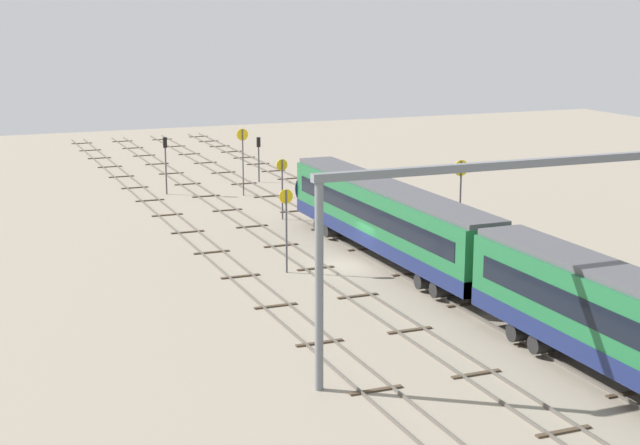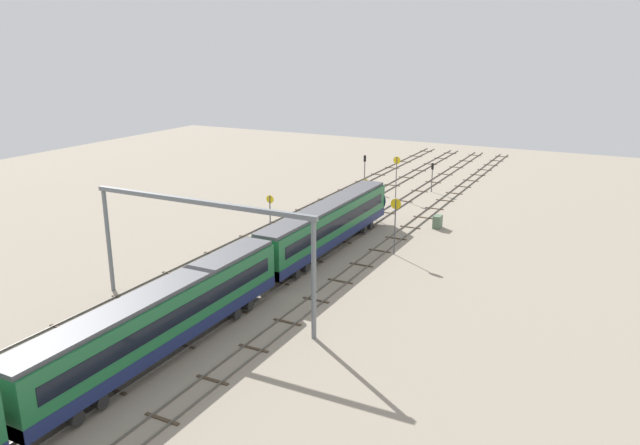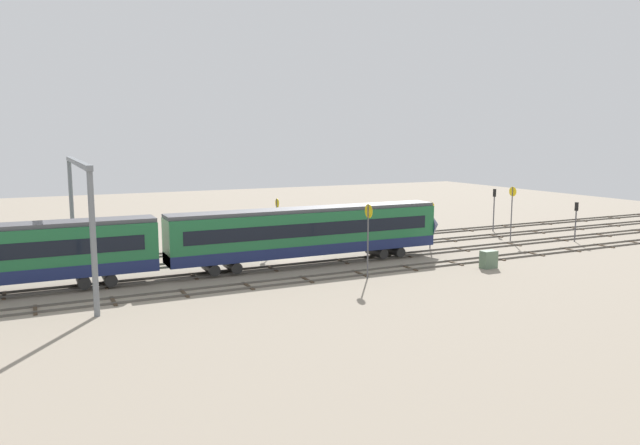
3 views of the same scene
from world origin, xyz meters
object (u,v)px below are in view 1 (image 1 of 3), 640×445
at_px(speed_sign_far_trackside, 460,189).
at_px(signal_light_trackside_approach, 259,153).
at_px(relay_cabinet, 401,203).
at_px(speed_sign_near_foreground, 286,220).
at_px(speed_sign_mid_trackside, 282,181).
at_px(overhead_gantry, 525,209).
at_px(speed_sign_distant_end, 243,152).
at_px(signal_light_trackside_departure, 165,157).

height_order(speed_sign_far_trackside, signal_light_trackside_approach, speed_sign_far_trackside).
bearing_deg(relay_cabinet, speed_sign_near_foreground, 132.51).
relative_size(speed_sign_far_trackside, relay_cabinet, 3.95).
bearing_deg(speed_sign_near_foreground, speed_sign_mid_trackside, -18.98).
relative_size(speed_sign_near_foreground, relay_cabinet, 3.49).
xyz_separation_m(overhead_gantry, speed_sign_near_foreground, (17.70, 4.77, -3.67)).
relative_size(overhead_gantry, speed_sign_mid_trackside, 4.38).
bearing_deg(speed_sign_distant_end, relay_cabinet, -140.42).
bearing_deg(signal_light_trackside_approach, overhead_gantry, 175.67).
bearing_deg(speed_sign_far_trackside, signal_light_trackside_departure, 29.23).
xyz_separation_m(signal_light_trackside_approach, relay_cabinet, (-17.04, -6.03, -2.01)).
bearing_deg(signal_light_trackside_departure, speed_sign_mid_trackside, -156.35).
distance_m(speed_sign_far_trackside, signal_light_trackside_departure, 29.05).
bearing_deg(overhead_gantry, speed_sign_distant_end, -0.41).
distance_m(speed_sign_near_foreground, speed_sign_far_trackside, 13.46).
bearing_deg(relay_cabinet, signal_light_trackside_approach, 19.49).
distance_m(overhead_gantry, speed_sign_near_foreground, 18.69).
distance_m(speed_sign_near_foreground, speed_sign_distant_end, 25.06).
xyz_separation_m(speed_sign_distant_end, signal_light_trackside_approach, (5.72, -3.33, -1.03)).
relative_size(signal_light_trackside_approach, signal_light_trackside_departure, 0.84).
height_order(speed_sign_distant_end, relay_cabinet, speed_sign_distant_end).
distance_m(speed_sign_near_foreground, signal_light_trackside_approach, 31.41).
xyz_separation_m(speed_sign_mid_trackside, speed_sign_distant_end, (10.28, -0.17, 0.78)).
xyz_separation_m(speed_sign_near_foreground, signal_light_trackside_approach, (30.26, -8.40, -0.54)).
xyz_separation_m(speed_sign_near_foreground, speed_sign_mid_trackside, (14.25, -4.90, -0.29)).
distance_m(speed_sign_mid_trackside, signal_light_trackside_departure, 14.52).
height_order(signal_light_trackside_departure, relay_cabinet, signal_light_trackside_departure).
bearing_deg(signal_light_trackside_approach, speed_sign_mid_trackside, 167.68).
distance_m(speed_sign_far_trackside, relay_cabinet, 11.52).
height_order(overhead_gantry, speed_sign_far_trackside, overhead_gantry).
relative_size(speed_sign_mid_trackside, speed_sign_far_trackside, 0.80).
bearing_deg(signal_light_trackside_departure, speed_sign_distant_end, -116.72).
relative_size(speed_sign_near_foreground, speed_sign_distant_end, 0.89).
bearing_deg(speed_sign_distant_end, signal_light_trackside_approach, -30.16).
height_order(overhead_gantry, speed_sign_distant_end, overhead_gantry).
bearing_deg(relay_cabinet, speed_sign_mid_trackside, 83.81).
relative_size(speed_sign_mid_trackside, signal_light_trackside_departure, 0.93).
distance_m(speed_sign_mid_trackside, signal_light_trackside_approach, 16.38).
xyz_separation_m(signal_light_trackside_approach, signal_light_trackside_departure, (-2.71, 9.32, 0.47)).
bearing_deg(signal_light_trackside_approach, speed_sign_near_foreground, 164.49).
distance_m(speed_sign_mid_trackside, speed_sign_distant_end, 10.31).
xyz_separation_m(speed_sign_near_foreground, speed_sign_far_trackside, (2.20, -13.26, 0.58)).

